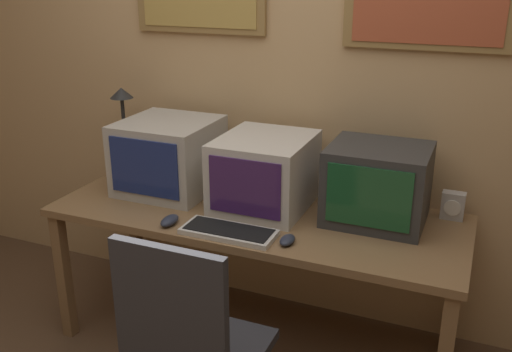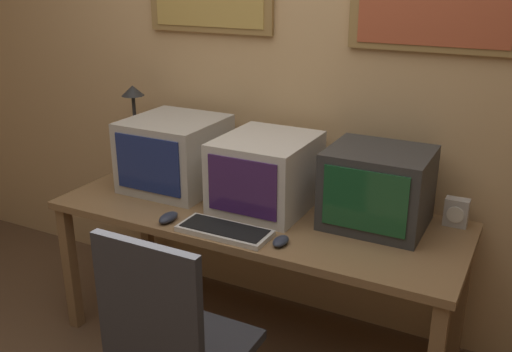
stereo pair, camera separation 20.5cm
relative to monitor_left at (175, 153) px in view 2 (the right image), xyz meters
The scene contains 10 objects.
wall_back 0.75m from the monitor_left, 32.95° to the left, with size 8.00×0.08×2.60m.
desk 0.59m from the monitor_left, 11.47° to the right, with size 1.92×0.72×0.71m.
monitor_left is the anchor object (origin of this frame).
monitor_center 0.53m from the monitor_left, ahead, with size 0.41×0.48×0.34m.
monitor_right 1.05m from the monitor_left, ahead, with size 0.43×0.38×0.34m.
keyboard_main 0.64m from the monitor_left, 35.96° to the right, with size 0.41×0.17×0.03m.
mouse_near_keyboard 0.86m from the monitor_left, 24.71° to the right, with size 0.06×0.10×0.03m.
mouse_far_corner 0.47m from the monitor_left, 59.86° to the right, with size 0.06×0.12×0.04m.
desk_clock 1.38m from the monitor_left, ahead, with size 0.10×0.06×0.13m.
desk_lamp 0.39m from the monitor_left, 161.04° to the left, with size 0.13×0.13×0.48m.
Camera 2 is at (1.12, -1.27, 1.79)m, focal length 40.00 mm.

